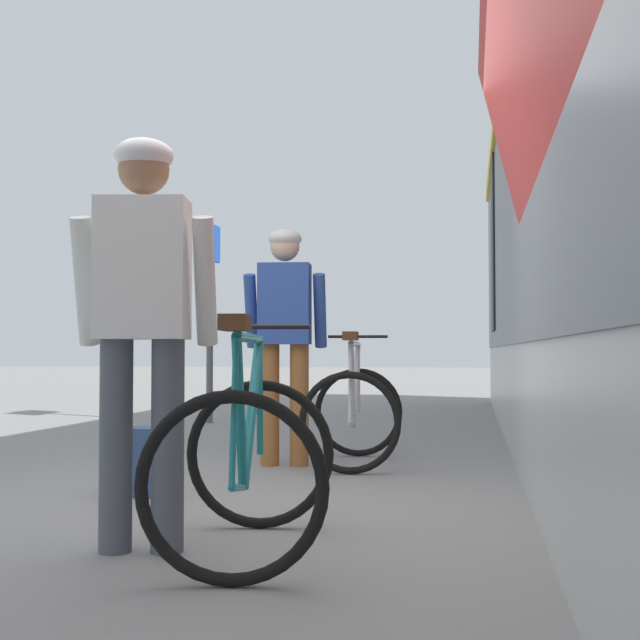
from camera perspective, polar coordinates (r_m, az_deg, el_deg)
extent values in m
plane|color=gray|center=(4.48, -3.30, -13.01)|extent=(80.00, 80.00, 0.00)
cube|color=red|center=(3.55, 14.56, 13.53)|extent=(0.45, 4.15, 1.66)
cube|color=black|center=(11.40, 11.42, 5.03)|extent=(0.03, 1.10, 2.29)
cylinder|color=#4C515B|center=(3.78, -13.40, -8.09)|extent=(0.14, 0.14, 0.90)
cylinder|color=#4C515B|center=(3.73, -10.09, -8.19)|extent=(0.14, 0.14, 0.90)
cube|color=white|center=(3.75, -11.67, 3.33)|extent=(0.41, 0.30, 0.60)
cylinder|color=white|center=(3.85, -15.34, 2.48)|extent=(0.13, 0.27, 0.56)
cylinder|color=white|center=(3.74, -7.65, 2.55)|extent=(0.13, 0.27, 0.56)
sphere|color=#9E7051|center=(3.81, -11.63, 9.77)|extent=(0.22, 0.22, 0.22)
ellipsoid|color=white|center=(3.83, -11.62, 10.66)|extent=(0.29, 0.31, 0.14)
cylinder|color=#935B2D|center=(6.41, -3.35, -5.64)|extent=(0.14, 0.14, 0.90)
cylinder|color=#935B2D|center=(6.38, -1.38, -5.66)|extent=(0.14, 0.14, 0.90)
cube|color=#2D4C9E|center=(6.40, -2.36, 1.07)|extent=(0.40, 0.27, 0.60)
cylinder|color=#2D4C9E|center=(6.47, -4.59, 0.60)|extent=(0.11, 0.27, 0.56)
cylinder|color=#2D4C9E|center=(6.40, 0.00, 0.62)|extent=(0.11, 0.27, 0.56)
sphere|color=beige|center=(6.43, -2.35, 4.90)|extent=(0.22, 0.22, 0.22)
ellipsoid|color=white|center=(6.44, -2.35, 5.43)|extent=(0.27, 0.30, 0.14)
torus|color=black|center=(4.17, -4.00, -8.88)|extent=(0.71, 0.15, 0.71)
torus|color=black|center=(3.17, -5.90, -11.05)|extent=(0.71, 0.15, 0.71)
cylinder|color=#197A7F|center=(3.80, -4.54, -5.79)|extent=(0.14, 0.64, 0.63)
cylinder|color=#197A7F|center=(3.67, -4.73, -1.21)|extent=(0.16, 0.85, 0.04)
cylinder|color=#197A7F|center=(3.38, -5.34, -6.25)|extent=(0.08, 0.28, 0.62)
cylinder|color=#197A7F|center=(3.35, -5.48, -11.02)|extent=(0.08, 0.36, 0.08)
cylinder|color=#197A7F|center=(3.20, -5.73, -6.01)|extent=(0.04, 0.15, 0.56)
cylinder|color=#197A7F|center=(4.12, -4.03, -5.12)|extent=(0.04, 0.09, 0.55)
cylinder|color=black|center=(4.10, -4.05, -0.46)|extent=(0.48, 0.09, 0.02)
cube|color=#4C2D19|center=(3.22, -5.64, -0.19)|extent=(0.13, 0.25, 0.06)
torus|color=black|center=(6.97, 2.56, -6.14)|extent=(0.71, 0.10, 0.71)
torus|color=black|center=(5.95, 1.99, -6.84)|extent=(0.71, 0.10, 0.71)
cylinder|color=silver|center=(6.60, 2.38, -4.21)|extent=(0.09, 0.65, 0.63)
cylinder|color=silver|center=(6.48, 2.31, -1.58)|extent=(0.10, 0.85, 0.04)
cylinder|color=silver|center=(6.18, 2.14, -4.36)|extent=(0.06, 0.28, 0.62)
cylinder|color=silver|center=(6.13, 2.10, -6.95)|extent=(0.05, 0.36, 0.08)
cylinder|color=silver|center=(6.00, 2.03, -4.17)|extent=(0.03, 0.14, 0.56)
cylinder|color=silver|center=(6.93, 2.55, -3.89)|extent=(0.04, 0.08, 0.55)
cylinder|color=black|center=(6.90, 2.53, -1.11)|extent=(0.48, 0.06, 0.02)
cube|color=#4C2D19|center=(6.02, 2.04, -1.07)|extent=(0.12, 0.25, 0.06)
cube|color=navy|center=(5.22, -12.14, -9.17)|extent=(0.29, 0.20, 0.40)
cylinder|color=#595B60|center=(10.25, -7.33, -0.09)|extent=(0.08, 0.08, 2.40)
cube|color=#193F99|center=(10.33, -7.30, 5.18)|extent=(0.04, 0.70, 0.44)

